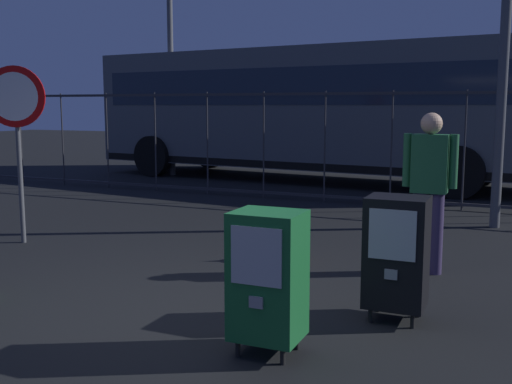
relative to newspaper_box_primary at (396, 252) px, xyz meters
name	(u,v)px	position (x,y,z in m)	size (l,w,h in m)	color
ground_plane	(166,314)	(-1.79, -0.63, -0.57)	(60.00, 60.00, 0.00)	black
newspaper_box_primary	(396,252)	(0.00, 0.00, 0.00)	(0.48, 0.42, 1.02)	black
newspaper_box_secondary	(268,275)	(-0.69, -1.04, 0.00)	(0.48, 0.42, 1.02)	black
stop_sign	(16,117)	(-4.91, 0.95, 1.03)	(0.71, 0.31, 2.23)	#4C4F54
pedestrian	(429,183)	(0.03, 1.56, 0.38)	(0.55, 0.22, 1.67)	#382D51
traffic_cone	(281,238)	(-1.56, 1.45, -0.31)	(0.36, 0.36, 0.53)	black
fence_barrier	(357,147)	(-1.79, 5.74, 0.45)	(18.03, 0.04, 2.00)	#2D2D33
bus_near	(310,107)	(-3.69, 8.74, 1.14)	(10.72, 3.73, 3.00)	#4C5156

